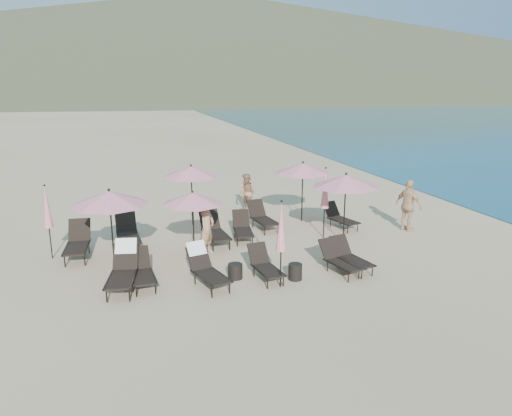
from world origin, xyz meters
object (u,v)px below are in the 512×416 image
object	(u,v)px
lounger_9	(242,228)
side_table_0	(235,271)
beachgoer_b	(247,193)
lounger_8	(214,230)
beachgoer_a	(207,227)
umbrella_closed_2	(47,207)
lounger_0	(142,270)
lounger_7	(127,232)
umbrella_open_3	(191,172)
lounger_6	(78,242)
umbrella_open_2	(346,181)
umbrella_open_1	(193,198)
side_table_1	(295,272)
lounger_5	(350,256)
lounger_3	(265,265)
lounger_1	(123,268)
umbrella_closed_0	(281,227)
umbrella_open_4	(303,168)
lounger_10	(262,217)
umbrella_closed_1	(325,189)
lounger_4	(339,259)
lounger_2	(206,267)
beachgoer_c	(409,205)
umbrella_open_0	(109,198)
lounger_11	(340,217)

from	to	relation	value
lounger_9	side_table_0	xyz separation A→B (m)	(-1.11, -3.31, -0.21)
beachgoer_b	lounger_8	bearing A→B (deg)	-65.37
beachgoer_a	umbrella_closed_2	bearing A→B (deg)	119.53
lounger_0	lounger_7	distance (m)	3.46
umbrella_open_3	lounger_0	bearing A→B (deg)	-113.48
lounger_6	lounger_8	distance (m)	4.36
umbrella_open_2	beachgoer_b	bearing A→B (deg)	112.46
umbrella_open_1	side_table_1	distance (m)	3.95
lounger_5	beachgoer_a	bearing A→B (deg)	135.08
umbrella_closed_2	lounger_3	bearing A→B (deg)	-30.24
lounger_1	umbrella_closed_2	bearing A→B (deg)	136.90
lounger_6	umbrella_closed_0	world-z (taller)	umbrella_closed_0
lounger_0	umbrella_open_4	bearing A→B (deg)	31.85
umbrella_open_2	lounger_9	bearing A→B (deg)	157.02
lounger_10	umbrella_closed_0	size ratio (longest dim) A/B	0.73
umbrella_closed_1	side_table_0	size ratio (longest dim) A/B	5.90
side_table_1	lounger_4	bearing A→B (deg)	5.05
lounger_2	lounger_8	bearing A→B (deg)	59.16
beachgoer_c	beachgoer_a	bearing A→B (deg)	73.45
umbrella_open_4	umbrella_closed_2	distance (m)	9.14
lounger_8	umbrella_closed_1	distance (m)	4.04
umbrella_closed_0	lounger_9	bearing A→B (deg)	88.75
lounger_10	umbrella_open_1	xyz separation A→B (m)	(-2.93, -2.16, 1.42)
umbrella_closed_2	side_table_1	xyz separation A→B (m)	(6.64, -3.74, -1.41)
lounger_6	umbrella_open_4	size ratio (longest dim) A/B	0.78
lounger_7	beachgoer_c	distance (m)	9.99
lounger_9	beachgoer_a	distance (m)	1.86
umbrella_open_3	umbrella_closed_0	size ratio (longest dim) A/B	0.97
lounger_6	lounger_7	xyz separation A→B (m)	(1.54, 0.63, 0.00)
lounger_9	umbrella_open_0	xyz separation A→B (m)	(-4.34, -1.56, 1.72)
lounger_3	lounger_10	bearing A→B (deg)	67.17
lounger_6	beachgoer_b	world-z (taller)	beachgoer_b
lounger_5	side_table_1	xyz separation A→B (m)	(-1.81, -0.25, -0.18)
lounger_0	umbrella_closed_0	xyz separation A→B (m)	(3.56, -1.19, 1.25)
lounger_9	side_table_0	world-z (taller)	lounger_9
side_table_0	side_table_1	bearing A→B (deg)	-19.34
lounger_11	side_table_1	size ratio (longest dim) A/B	3.58
lounger_10	umbrella_open_0	distance (m)	6.19
umbrella_closed_2	beachgoer_c	distance (m)	12.27
lounger_1	side_table_1	distance (m)	4.67
umbrella_open_0	umbrella_open_3	bearing A→B (deg)	52.03
lounger_2	umbrella_closed_2	size ratio (longest dim) A/B	0.76
lounger_10	umbrella_open_2	size ratio (longest dim) A/B	0.72
umbrella_open_1	lounger_5	bearing A→B (deg)	-30.54
lounger_0	beachgoer_a	distance (m)	2.97
umbrella_open_2	umbrella_closed_0	xyz separation A→B (m)	(-3.28, -2.86, -0.48)
umbrella_open_2	side_table_1	distance (m)	4.17
umbrella_open_1	umbrella_closed_2	bearing A→B (deg)	166.49
lounger_9	umbrella_open_3	distance (m)	3.10
umbrella_closed_2	beachgoer_a	distance (m)	4.88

